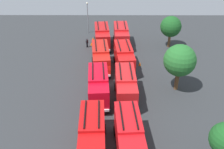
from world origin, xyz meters
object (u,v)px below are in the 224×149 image
fire_truck_3 (92,133)px  fire_truck_6 (126,86)px  fire_truck_0 (102,36)px  traffic_cone_1 (93,39)px  fire_truck_1 (101,57)px  firefighter_2 (87,43)px  fire_truck_2 (98,85)px  tree_1 (180,61)px  fire_truck_4 (121,35)px  traffic_cone_2 (92,44)px  fire_truck_7 (129,134)px  lamppost (88,15)px  fire_truck_5 (124,57)px  tree_0 (171,27)px  traffic_cone_0 (140,64)px

fire_truck_3 → fire_truck_6: (-8.66, 3.72, 0.00)m
fire_truck_0 → traffic_cone_1: 3.83m
fire_truck_1 → firefighter_2: bearing=-166.3°
fire_truck_1 → fire_truck_6: size_ratio=1.02×
fire_truck_2 → tree_1: bearing=99.0°
fire_truck_3 → fire_truck_4: bearing=169.5°
fire_truck_6 → tree_1: size_ratio=1.09×
traffic_cone_2 → fire_truck_4: bearing=86.8°
fire_truck_7 → lamppost: 33.22m
fire_truck_5 → fire_truck_7: bearing=-5.9°
fire_truck_1 → fire_truck_2: (7.97, 0.03, 0.00)m
fire_truck_3 → fire_truck_4: size_ratio=1.00×
fire_truck_6 → fire_truck_7: 8.82m
fire_truck_0 → fire_truck_4: size_ratio=1.01×
fire_truck_0 → tree_1: size_ratio=1.10×
tree_1 → lamppost: (-21.17, -14.00, -0.74)m
fire_truck_6 → traffic_cone_2: (-17.27, -5.71, -1.87)m
fire_truck_2 → tree_0: (-16.61, 12.29, 1.78)m
tree_0 → traffic_cone_1: bearing=-101.1°
fire_truck_7 → firefighter_2: bearing=-169.4°
fire_truck_2 → fire_truck_5: bearing=151.9°
fire_truck_5 → tree_1: tree_1 is taller
fire_truck_5 → firefighter_2: fire_truck_5 is taller
firefighter_2 → lamppost: 7.86m
firefighter_2 → fire_truck_6: bearing=144.7°
fire_truck_5 → fire_truck_7: 16.84m
fire_truck_0 → fire_truck_4: (-0.33, 3.52, 0.00)m
traffic_cone_0 → lamppost: lamppost is taller
fire_truck_1 → tree_0: 15.15m
tree_1 → fire_truck_4: bearing=-153.2°
fire_truck_4 → fire_truck_5: size_ratio=0.98×
fire_truck_4 → fire_truck_6: bearing=-1.5°
fire_truck_3 → fire_truck_7: bearing=84.8°
fire_truck_7 → fire_truck_5: bearing=175.9°
fire_truck_3 → traffic_cone_1: size_ratio=10.08×
fire_truck_6 → tree_1: bearing=107.5°
fire_truck_7 → fire_truck_0: bearing=-175.6°
traffic_cone_0 → traffic_cone_2: traffic_cone_0 is taller
fire_truck_4 → fire_truck_5: same height
fire_truck_5 → lamppost: lamppost is taller
traffic_cone_0 → traffic_cone_2: size_ratio=1.01×
traffic_cone_2 → tree_1: bearing=41.1°
traffic_cone_1 → fire_truck_1: bearing=9.9°
fire_truck_3 → fire_truck_6: size_ratio=1.01×
fire_truck_0 → traffic_cone_0: (7.29, 6.39, -1.86)m
fire_truck_3 → firefighter_2: fire_truck_3 is taller
tree_1 → traffic_cone_0: size_ratio=11.53×
fire_truck_2 → tree_0: size_ratio=1.26×
fire_truck_0 → fire_truck_1: same height
fire_truck_2 → traffic_cone_0: (-9.32, 6.26, -1.86)m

